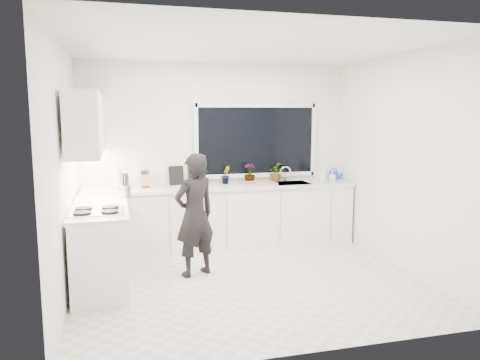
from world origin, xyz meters
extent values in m
cube|color=beige|center=(0.00, 0.00, -0.01)|extent=(4.00, 3.50, 0.02)
cube|color=white|center=(0.00, 1.76, 1.35)|extent=(4.00, 0.02, 2.70)
cube|color=white|center=(-2.01, 0.00, 1.35)|extent=(0.02, 3.50, 2.70)
cube|color=white|center=(2.01, 0.00, 1.35)|extent=(0.02, 3.50, 2.70)
cube|color=white|center=(0.00, 0.00, 2.71)|extent=(4.00, 3.50, 0.02)
cube|color=black|center=(0.60, 1.73, 1.55)|extent=(1.80, 0.02, 1.00)
cube|color=white|center=(0.00, 1.45, 0.44)|extent=(3.92, 0.58, 0.88)
cube|color=white|center=(-1.67, 0.35, 0.44)|extent=(0.58, 1.60, 0.88)
cube|color=silver|center=(0.00, 1.44, 0.90)|extent=(3.94, 0.62, 0.04)
cube|color=silver|center=(-1.67, 0.35, 0.90)|extent=(0.62, 1.60, 0.04)
cube|color=white|center=(-1.79, 0.70, 1.85)|extent=(0.34, 2.10, 0.70)
cube|color=silver|center=(1.05, 1.45, 0.87)|extent=(0.58, 0.42, 0.14)
cylinder|color=silver|center=(1.05, 1.65, 1.03)|extent=(0.03, 0.03, 0.22)
cube|color=black|center=(-1.69, 0.00, 0.94)|extent=(0.56, 0.48, 0.03)
imported|color=black|center=(-0.58, 0.37, 0.75)|extent=(0.65, 0.55, 1.50)
cube|color=silver|center=(0.55, 1.42, 0.94)|extent=(0.50, 0.39, 0.03)
cube|color=red|center=(0.55, 1.42, 0.95)|extent=(0.46, 0.35, 0.01)
cylinder|color=blue|center=(1.85, 1.61, 0.98)|extent=(0.14, 0.14, 0.13)
cylinder|color=white|center=(-1.46, 1.55, 1.05)|extent=(0.13, 0.13, 0.26)
cube|color=#966946|center=(-1.09, 1.59, 1.03)|extent=(0.14, 0.11, 0.22)
cylinder|color=#BCBCC1|center=(-1.37, 0.80, 1.00)|extent=(0.14, 0.14, 0.16)
cube|color=black|center=(-0.63, 1.69, 1.06)|extent=(0.22, 0.06, 0.28)
cube|color=black|center=(-0.33, 1.69, 1.07)|extent=(0.25, 0.06, 0.30)
imported|color=#26662D|center=(-0.22, 1.61, 1.06)|extent=(0.12, 0.16, 0.27)
imported|color=#26662D|center=(0.09, 1.61, 1.05)|extent=(0.16, 0.18, 0.27)
imported|color=#26662D|center=(0.46, 1.61, 1.07)|extent=(0.21, 0.21, 0.30)
imported|color=#26662D|center=(0.87, 1.61, 1.06)|extent=(0.24, 0.27, 0.28)
imported|color=#D8BF66|center=(1.52, 1.30, 1.06)|extent=(0.14, 0.14, 0.27)
imported|color=#D8BF66|center=(1.67, 1.30, 1.01)|extent=(0.09, 0.09, 0.18)
camera|label=1|loc=(-1.44, -5.11, 1.98)|focal=35.00mm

